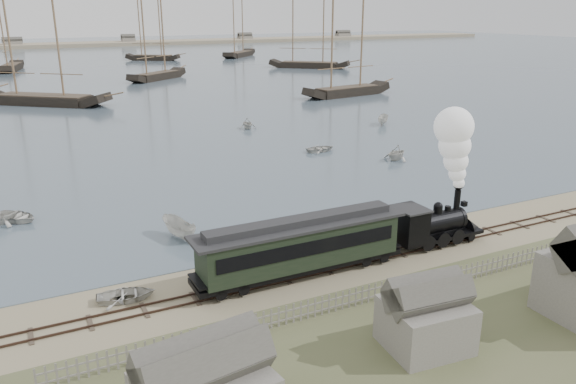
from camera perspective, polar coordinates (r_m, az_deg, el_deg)
name	(u,v)px	position (r m, az deg, el deg)	size (l,w,h in m)	color
ground	(285,264)	(38.46, -0.27, -7.29)	(600.00, 600.00, 0.00)	gray
harbor_water	(54,62)	(202.41, -22.64, 12.10)	(600.00, 336.00, 0.06)	#4C5F6C
rail_track	(299,275)	(36.84, 1.12, -8.42)	(120.00, 1.80, 0.16)	#37261E
picket_fence_west	(233,339)	(30.57, -5.56, -14.65)	(19.00, 0.10, 1.20)	slate
picket_fence_east	(505,271)	(40.10, 21.16, -7.49)	(15.00, 0.10, 1.20)	slate
shed_mid	(424,346)	(30.67, 13.61, -15.00)	(4.00, 3.50, 3.60)	slate
far_spit	(38,48)	(282.06, -24.06, 13.25)	(500.00, 20.00, 1.80)	tan
locomotive	(451,185)	(41.95, 16.19, 0.68)	(7.74, 2.89, 9.65)	black
passenger_coach	(300,244)	(35.97, 1.28, -5.32)	(14.32, 2.76, 3.48)	black
beached_dinghy	(126,295)	(35.16, -16.12, -10.00)	(3.40, 2.43, 0.71)	beige
rowboat_0	(16,216)	(50.65, -25.91, -2.24)	(3.89, 2.78, 0.81)	beige
rowboat_1	(0,215)	(50.28, -27.22, -2.10)	(3.01, 2.60, 1.59)	beige
rowboat_2	(179,229)	(42.89, -11.05, -3.70)	(3.84, 1.45, 1.48)	beige
rowboat_3	(321,148)	(68.11, 3.35, 4.44)	(3.64, 2.60, 0.75)	beige
rowboat_4	(396,153)	(65.15, 10.96, 3.96)	(3.31, 2.86, 1.74)	beige
rowboat_5	(383,120)	(85.18, 9.61, 7.22)	(3.65, 1.37, 1.41)	beige
rowboat_7	(247,123)	(81.35, -4.15, 6.97)	(2.99, 2.58, 1.57)	beige
schooner_2	(36,47)	(110.65, -24.22, 13.25)	(25.00, 5.77, 20.00)	black
schooner_3	(155,37)	(142.26, -13.39, 15.05)	(18.63, 4.30, 20.00)	black
schooner_4	(349,44)	(112.88, 6.19, 14.74)	(19.88, 4.59, 20.00)	black
schooner_5	(310,32)	(167.36, 2.20, 15.90)	(23.35, 5.39, 20.00)	black
schooner_7	(6,33)	(177.51, -26.74, 14.19)	(19.30, 4.45, 20.00)	black
schooner_8	(151,29)	(197.65, -13.77, 15.75)	(17.95, 4.14, 20.00)	black
schooner_9	(239,28)	(208.25, -5.03, 16.28)	(21.29, 4.91, 20.00)	black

